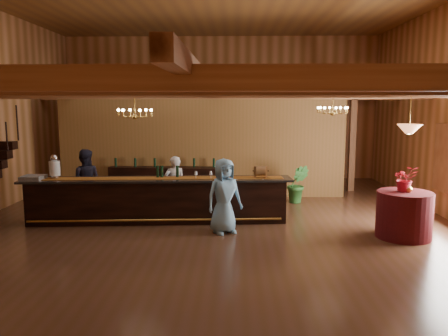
{
  "coord_description": "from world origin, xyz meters",
  "views": [
    {
      "loc": [
        0.54,
        -10.23,
        2.93
      ],
      "look_at": [
        0.28,
        0.61,
        1.33
      ],
      "focal_mm": 35.0,
      "sensor_mm": 36.0,
      "label": 1
    }
  ],
  "objects_px": {
    "tasting_bar": "(158,200)",
    "backbar_shelf": "(165,182)",
    "chandelier_left": "(135,112)",
    "staff_second": "(85,181)",
    "round_table": "(404,215)",
    "guest": "(224,196)",
    "raffle_drum": "(261,171)",
    "pendant_lamp": "(409,129)",
    "beverage_dispenser": "(55,167)",
    "floor_plant": "(298,184)",
    "chandelier_right": "(333,110)",
    "bartender": "(175,186)"
  },
  "relations": [
    {
      "from": "tasting_bar",
      "to": "backbar_shelf",
      "type": "xyz_separation_m",
      "value": [
        -0.28,
        2.84,
        -0.07
      ]
    },
    {
      "from": "chandelier_left",
      "to": "staff_second",
      "type": "height_order",
      "value": "chandelier_left"
    },
    {
      "from": "round_table",
      "to": "guest",
      "type": "height_order",
      "value": "guest"
    },
    {
      "from": "raffle_drum",
      "to": "pendant_lamp",
      "type": "distance_m",
      "value": 3.52
    },
    {
      "from": "beverage_dispenser",
      "to": "floor_plant",
      "type": "xyz_separation_m",
      "value": [
        6.3,
        2.35,
        -0.82
      ]
    },
    {
      "from": "beverage_dispenser",
      "to": "staff_second",
      "type": "xyz_separation_m",
      "value": [
        0.4,
        0.99,
        -0.52
      ]
    },
    {
      "from": "chandelier_left",
      "to": "floor_plant",
      "type": "bearing_deg",
      "value": 32.97
    },
    {
      "from": "raffle_drum",
      "to": "floor_plant",
      "type": "xyz_separation_m",
      "value": [
        1.24,
        2.12,
        -0.71
      ]
    },
    {
      "from": "pendant_lamp",
      "to": "floor_plant",
      "type": "relative_size",
      "value": 0.79
    },
    {
      "from": "tasting_bar",
      "to": "chandelier_right",
      "type": "bearing_deg",
      "value": 9.71
    },
    {
      "from": "tasting_bar",
      "to": "round_table",
      "type": "relative_size",
      "value": 5.63
    },
    {
      "from": "raffle_drum",
      "to": "guest",
      "type": "bearing_deg",
      "value": -131.44
    },
    {
      "from": "beverage_dispenser",
      "to": "round_table",
      "type": "bearing_deg",
      "value": -7.21
    },
    {
      "from": "tasting_bar",
      "to": "guest",
      "type": "bearing_deg",
      "value": -31.67
    },
    {
      "from": "chandelier_left",
      "to": "pendant_lamp",
      "type": "bearing_deg",
      "value": -6.26
    },
    {
      "from": "round_table",
      "to": "backbar_shelf",
      "type": "bearing_deg",
      "value": 146.03
    },
    {
      "from": "chandelier_right",
      "to": "staff_second",
      "type": "bearing_deg",
      "value": -178.24
    },
    {
      "from": "round_table",
      "to": "chandelier_right",
      "type": "height_order",
      "value": "chandelier_right"
    },
    {
      "from": "backbar_shelf",
      "to": "pendant_lamp",
      "type": "distance_m",
      "value": 7.39
    },
    {
      "from": "backbar_shelf",
      "to": "pendant_lamp",
      "type": "height_order",
      "value": "pendant_lamp"
    },
    {
      "from": "round_table",
      "to": "pendant_lamp",
      "type": "bearing_deg",
      "value": 0.0
    },
    {
      "from": "chandelier_left",
      "to": "bartender",
      "type": "relative_size",
      "value": 0.51
    },
    {
      "from": "chandelier_left",
      "to": "guest",
      "type": "xyz_separation_m",
      "value": [
        2.08,
        -0.4,
        -1.87
      ]
    },
    {
      "from": "staff_second",
      "to": "beverage_dispenser",
      "type": "bearing_deg",
      "value": 60.79
    },
    {
      "from": "bartender",
      "to": "staff_second",
      "type": "relative_size",
      "value": 0.91
    },
    {
      "from": "backbar_shelf",
      "to": "floor_plant",
      "type": "bearing_deg",
      "value": -3.71
    },
    {
      "from": "tasting_bar",
      "to": "round_table",
      "type": "height_order",
      "value": "tasting_bar"
    },
    {
      "from": "bartender",
      "to": "floor_plant",
      "type": "relative_size",
      "value": 1.38
    },
    {
      "from": "round_table",
      "to": "beverage_dispenser",
      "type": "bearing_deg",
      "value": 172.79
    },
    {
      "from": "raffle_drum",
      "to": "staff_second",
      "type": "distance_m",
      "value": 4.74
    },
    {
      "from": "backbar_shelf",
      "to": "chandelier_left",
      "type": "relative_size",
      "value": 4.34
    },
    {
      "from": "round_table",
      "to": "guest",
      "type": "distance_m",
      "value": 3.99
    },
    {
      "from": "floor_plant",
      "to": "tasting_bar",
      "type": "bearing_deg",
      "value": -149.39
    },
    {
      "from": "bartender",
      "to": "floor_plant",
      "type": "distance_m",
      "value": 3.79
    },
    {
      "from": "backbar_shelf",
      "to": "raffle_drum",
      "type": "bearing_deg",
      "value": -39.21
    },
    {
      "from": "backbar_shelf",
      "to": "chandelier_left",
      "type": "xyz_separation_m",
      "value": [
        -0.13,
        -3.32,
        2.24
      ]
    },
    {
      "from": "chandelier_left",
      "to": "bartender",
      "type": "bearing_deg",
      "value": 59.07
    },
    {
      "from": "backbar_shelf",
      "to": "round_table",
      "type": "xyz_separation_m",
      "value": [
        5.92,
        -3.99,
        0.02
      ]
    },
    {
      "from": "beverage_dispenser",
      "to": "guest",
      "type": "distance_m",
      "value": 4.28
    },
    {
      "from": "beverage_dispenser",
      "to": "raffle_drum",
      "type": "xyz_separation_m",
      "value": [
        5.06,
        0.23,
        -0.11
      ]
    },
    {
      "from": "pendant_lamp",
      "to": "raffle_drum",
      "type": "bearing_deg",
      "value": 157.78
    },
    {
      "from": "floor_plant",
      "to": "raffle_drum",
      "type": "bearing_deg",
      "value": -120.22
    },
    {
      "from": "chandelier_right",
      "to": "staff_second",
      "type": "xyz_separation_m",
      "value": [
        -6.6,
        -0.2,
        -1.91
      ]
    },
    {
      "from": "backbar_shelf",
      "to": "bartender",
      "type": "xyz_separation_m",
      "value": [
        0.6,
        -2.11,
        0.3
      ]
    },
    {
      "from": "backbar_shelf",
      "to": "round_table",
      "type": "bearing_deg",
      "value": -29.24
    },
    {
      "from": "backbar_shelf",
      "to": "bartender",
      "type": "relative_size",
      "value": 2.2
    },
    {
      "from": "pendant_lamp",
      "to": "chandelier_left",
      "type": "bearing_deg",
      "value": 173.74
    },
    {
      "from": "bartender",
      "to": "floor_plant",
      "type": "height_order",
      "value": "bartender"
    },
    {
      "from": "floor_plant",
      "to": "beverage_dispenser",
      "type": "bearing_deg",
      "value": -159.51
    },
    {
      "from": "backbar_shelf",
      "to": "guest",
      "type": "xyz_separation_m",
      "value": [
        1.95,
        -3.73,
        0.37
      ]
    }
  ]
}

